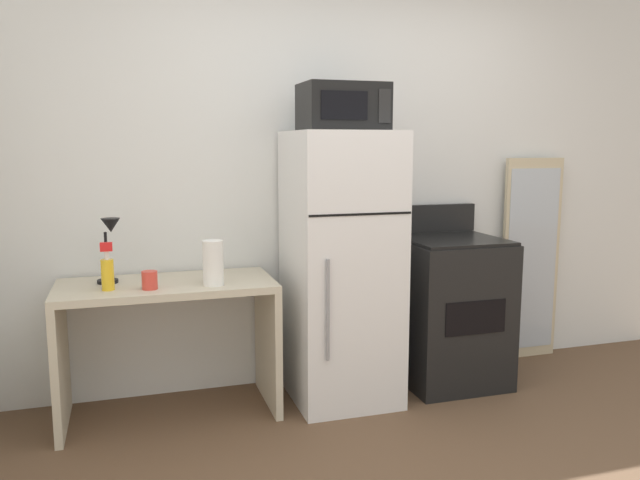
{
  "coord_description": "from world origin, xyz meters",
  "views": [
    {
      "loc": [
        -1.29,
        -2.08,
        1.49
      ],
      "look_at": [
        -0.31,
        1.1,
        0.98
      ],
      "focal_mm": 35.24,
      "sensor_mm": 36.0,
      "label": 1
    }
  ],
  "objects_px": {
    "desk": "(168,323)",
    "desk_lamp": "(110,239)",
    "refrigerator": "(341,267)",
    "spray_bottle": "(107,271)",
    "microwave": "(343,107)",
    "oven_range": "(450,309)",
    "leaning_mirror": "(531,259)",
    "coffee_mug": "(150,280)",
    "paper_towel_roll": "(213,263)"
  },
  "relations": [
    {
      "from": "desk",
      "to": "desk_lamp",
      "type": "xyz_separation_m",
      "value": [
        -0.28,
        0.07,
        0.47
      ]
    },
    {
      "from": "desk_lamp",
      "to": "refrigerator",
      "type": "xyz_separation_m",
      "value": [
        1.27,
        -0.1,
        -0.21
      ]
    },
    {
      "from": "spray_bottle",
      "to": "microwave",
      "type": "height_order",
      "value": "microwave"
    },
    {
      "from": "oven_range",
      "to": "leaning_mirror",
      "type": "relative_size",
      "value": 0.79
    },
    {
      "from": "coffee_mug",
      "to": "refrigerator",
      "type": "height_order",
      "value": "refrigerator"
    },
    {
      "from": "spray_bottle",
      "to": "oven_range",
      "type": "relative_size",
      "value": 0.23
    },
    {
      "from": "refrigerator",
      "to": "microwave",
      "type": "relative_size",
      "value": 3.4
    },
    {
      "from": "coffee_mug",
      "to": "oven_range",
      "type": "bearing_deg",
      "value": 3.97
    },
    {
      "from": "coffee_mug",
      "to": "microwave",
      "type": "relative_size",
      "value": 0.21
    },
    {
      "from": "microwave",
      "to": "oven_range",
      "type": "xyz_separation_m",
      "value": [
        0.74,
        0.05,
        -1.23
      ]
    },
    {
      "from": "desk_lamp",
      "to": "refrigerator",
      "type": "height_order",
      "value": "refrigerator"
    },
    {
      "from": "desk",
      "to": "refrigerator",
      "type": "height_order",
      "value": "refrigerator"
    },
    {
      "from": "coffee_mug",
      "to": "microwave",
      "type": "bearing_deg",
      "value": 4.23
    },
    {
      "from": "spray_bottle",
      "to": "leaning_mirror",
      "type": "relative_size",
      "value": 0.18
    },
    {
      "from": "desk_lamp",
      "to": "leaning_mirror",
      "type": "relative_size",
      "value": 0.25
    },
    {
      "from": "paper_towel_roll",
      "to": "oven_range",
      "type": "relative_size",
      "value": 0.22
    },
    {
      "from": "desk_lamp",
      "to": "paper_towel_roll",
      "type": "bearing_deg",
      "value": -21.58
    },
    {
      "from": "spray_bottle",
      "to": "oven_range",
      "type": "height_order",
      "value": "oven_range"
    },
    {
      "from": "desk_lamp",
      "to": "oven_range",
      "type": "bearing_deg",
      "value": -2.27
    },
    {
      "from": "desk",
      "to": "oven_range",
      "type": "xyz_separation_m",
      "value": [
        1.72,
        -0.01,
        -0.06
      ]
    },
    {
      "from": "desk_lamp",
      "to": "leaning_mirror",
      "type": "height_order",
      "value": "leaning_mirror"
    },
    {
      "from": "desk",
      "to": "paper_towel_roll",
      "type": "distance_m",
      "value": 0.44
    },
    {
      "from": "coffee_mug",
      "to": "microwave",
      "type": "xyz_separation_m",
      "value": [
        1.08,
        0.08,
        0.9
      ]
    },
    {
      "from": "desk_lamp",
      "to": "spray_bottle",
      "type": "bearing_deg",
      "value": -95.01
    },
    {
      "from": "coffee_mug",
      "to": "leaning_mirror",
      "type": "relative_size",
      "value": 0.07
    },
    {
      "from": "leaning_mirror",
      "to": "spray_bottle",
      "type": "bearing_deg",
      "value": -173.01
    },
    {
      "from": "desk_lamp",
      "to": "microwave",
      "type": "relative_size",
      "value": 0.77
    },
    {
      "from": "oven_range",
      "to": "leaning_mirror",
      "type": "distance_m",
      "value": 0.84
    },
    {
      "from": "spray_bottle",
      "to": "microwave",
      "type": "distance_m",
      "value": 1.54
    },
    {
      "from": "spray_bottle",
      "to": "leaning_mirror",
      "type": "distance_m",
      "value": 2.8
    },
    {
      "from": "desk_lamp",
      "to": "spray_bottle",
      "type": "xyz_separation_m",
      "value": [
        -0.01,
        -0.17,
        -0.14
      ]
    },
    {
      "from": "microwave",
      "to": "oven_range",
      "type": "height_order",
      "value": "microwave"
    },
    {
      "from": "refrigerator",
      "to": "oven_range",
      "type": "relative_size",
      "value": 1.42
    },
    {
      "from": "desk",
      "to": "refrigerator",
      "type": "distance_m",
      "value": 1.02
    },
    {
      "from": "refrigerator",
      "to": "leaning_mirror",
      "type": "height_order",
      "value": "refrigerator"
    },
    {
      "from": "microwave",
      "to": "leaning_mirror",
      "type": "height_order",
      "value": "microwave"
    },
    {
      "from": "microwave",
      "to": "paper_towel_roll",
      "type": "bearing_deg",
      "value": -173.95
    },
    {
      "from": "spray_bottle",
      "to": "coffee_mug",
      "type": "relative_size",
      "value": 2.62
    },
    {
      "from": "spray_bottle",
      "to": "refrigerator",
      "type": "height_order",
      "value": "refrigerator"
    },
    {
      "from": "paper_towel_roll",
      "to": "microwave",
      "type": "relative_size",
      "value": 0.52
    },
    {
      "from": "desk",
      "to": "paper_towel_roll",
      "type": "bearing_deg",
      "value": -30.49
    },
    {
      "from": "desk",
      "to": "spray_bottle",
      "type": "height_order",
      "value": "spray_bottle"
    },
    {
      "from": "paper_towel_roll",
      "to": "desk_lamp",
      "type": "bearing_deg",
      "value": 158.42
    },
    {
      "from": "spray_bottle",
      "to": "refrigerator",
      "type": "relative_size",
      "value": 0.16
    },
    {
      "from": "desk",
      "to": "spray_bottle",
      "type": "bearing_deg",
      "value": -161.34
    },
    {
      "from": "paper_towel_roll",
      "to": "spray_bottle",
      "type": "bearing_deg",
      "value": 175.69
    },
    {
      "from": "desk",
      "to": "paper_towel_roll",
      "type": "relative_size",
      "value": 4.82
    },
    {
      "from": "spray_bottle",
      "to": "oven_range",
      "type": "bearing_deg",
      "value": 2.43
    },
    {
      "from": "paper_towel_roll",
      "to": "oven_range",
      "type": "bearing_deg",
      "value": 4.84
    },
    {
      "from": "spray_bottle",
      "to": "coffee_mug",
      "type": "height_order",
      "value": "spray_bottle"
    }
  ]
}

